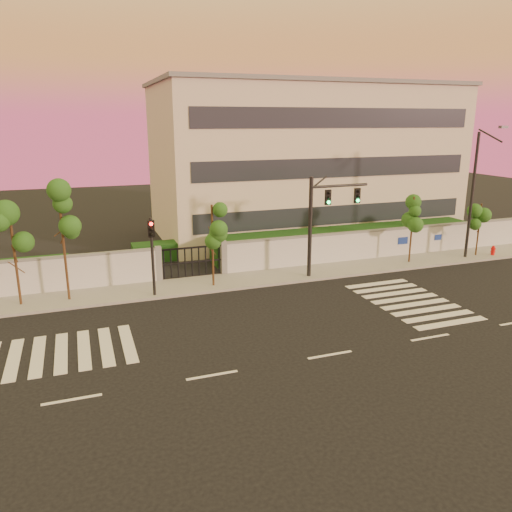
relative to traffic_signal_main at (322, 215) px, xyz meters
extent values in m
plane|color=black|center=(-4.49, -9.69, -3.90)|extent=(120.00, 120.00, 0.00)
cube|color=gray|center=(-4.49, 0.81, -3.82)|extent=(60.00, 3.00, 0.15)
cube|color=#B9BBC1|center=(10.01, 2.31, -2.90)|extent=(31.00, 0.30, 2.00)
cube|color=slate|center=(10.01, 2.31, -1.84)|extent=(31.00, 0.36, 0.12)
cube|color=slate|center=(-9.49, 2.31, -2.80)|extent=(0.35, 0.35, 2.20)
cube|color=slate|center=(-5.49, 2.31, -2.80)|extent=(0.35, 0.35, 2.20)
cube|color=black|center=(4.51, 4.81, -3.00)|extent=(20.00, 2.00, 1.80)
cube|color=black|center=(-7.49, 7.31, -3.30)|extent=(6.00, 1.50, 1.20)
cube|color=beige|center=(4.51, 12.31, 2.10)|extent=(24.00, 12.00, 12.00)
cube|color=#262D38|center=(4.51, 6.29, -1.40)|extent=(22.00, 0.08, 1.40)
cube|color=#262D38|center=(4.51, 6.29, 2.10)|extent=(22.00, 0.08, 1.40)
cube|color=#262D38|center=(4.51, 6.29, 5.60)|extent=(22.00, 0.08, 1.40)
cube|color=slate|center=(4.51, 12.31, 8.20)|extent=(24.40, 12.40, 0.30)
cube|color=silver|center=(-16.69, -5.69, -3.89)|extent=(0.50, 4.00, 0.02)
cube|color=silver|center=(-15.79, -5.69, -3.89)|extent=(0.50, 4.00, 0.02)
cube|color=silver|center=(-14.89, -5.69, -3.89)|extent=(0.50, 4.00, 0.02)
cube|color=silver|center=(-13.99, -5.69, -3.89)|extent=(0.50, 4.00, 0.02)
cube|color=silver|center=(-13.09, -5.69, -3.89)|extent=(0.50, 4.00, 0.02)
cube|color=silver|center=(-12.19, -5.69, -3.89)|extent=(0.50, 4.00, 0.02)
cube|color=silver|center=(2.51, -8.69, -3.89)|extent=(4.00, 0.50, 0.02)
cube|color=silver|center=(2.51, -7.79, -3.89)|extent=(4.00, 0.50, 0.02)
cube|color=silver|center=(2.51, -6.89, -3.89)|extent=(4.00, 0.50, 0.02)
cube|color=silver|center=(2.51, -5.99, -3.89)|extent=(4.00, 0.50, 0.02)
cube|color=silver|center=(2.51, -5.09, -3.89)|extent=(4.00, 0.50, 0.02)
cube|color=silver|center=(2.51, -4.19, -3.89)|extent=(4.00, 0.50, 0.02)
cube|color=silver|center=(2.51, -3.29, -3.89)|extent=(4.00, 0.50, 0.02)
cube|color=silver|center=(2.51, -2.39, -3.89)|extent=(4.00, 0.50, 0.02)
cube|color=silver|center=(-14.49, -9.69, -3.89)|extent=(2.00, 0.15, 0.01)
cube|color=silver|center=(-9.49, -9.69, -3.89)|extent=(2.00, 0.15, 0.01)
cube|color=silver|center=(-4.49, -9.69, -3.89)|extent=(2.00, 0.15, 0.01)
cube|color=silver|center=(0.51, -9.69, -3.89)|extent=(2.00, 0.15, 0.01)
cylinder|color=#382314|center=(-16.90, 0.67, -1.29)|extent=(0.13, 0.13, 5.21)
sphere|color=#174C15|center=(-16.90, 0.67, 0.27)|extent=(1.19, 1.19, 1.19)
sphere|color=#174C15|center=(-16.52, 0.89, -0.51)|extent=(0.91, 0.91, 0.91)
sphere|color=#174C15|center=(-17.23, 0.51, -0.25)|extent=(0.87, 0.87, 0.87)
cylinder|color=#382314|center=(-14.55, 0.60, -0.69)|extent=(0.13, 0.13, 6.41)
sphere|color=#174C15|center=(-14.55, 0.60, 1.23)|extent=(1.23, 1.23, 1.23)
sphere|color=#174C15|center=(-14.16, 0.83, 0.27)|extent=(0.94, 0.94, 0.94)
sphere|color=#174C15|center=(-14.89, 0.43, 0.59)|extent=(0.89, 0.89, 0.89)
cylinder|color=#382314|center=(-6.73, 0.26, -1.49)|extent=(0.12, 0.12, 4.82)
sphere|color=#174C15|center=(-6.73, 0.26, -0.04)|extent=(1.10, 1.10, 1.10)
sphere|color=#174C15|center=(-6.38, 0.46, -0.76)|extent=(0.84, 0.84, 0.84)
sphere|color=#174C15|center=(-7.02, 0.11, -0.52)|extent=(0.80, 0.80, 0.80)
cylinder|color=#382314|center=(6.94, 0.57, -1.63)|extent=(0.12, 0.12, 4.54)
sphere|color=#174C15|center=(6.94, 0.57, -0.27)|extent=(1.12, 1.12, 1.12)
sphere|color=#174C15|center=(7.29, 0.77, -0.95)|extent=(0.85, 0.85, 0.85)
sphere|color=#174C15|center=(6.64, 0.41, -0.72)|extent=(0.81, 0.81, 0.81)
cylinder|color=#382314|center=(12.43, 0.40, -1.99)|extent=(0.11, 0.11, 3.81)
sphere|color=#174C15|center=(12.43, 0.40, -0.85)|extent=(0.98, 0.98, 0.98)
sphere|color=#174C15|center=(12.74, 0.58, -1.42)|extent=(0.75, 0.75, 0.75)
sphere|color=#174C15|center=(12.16, 0.27, -1.23)|extent=(0.71, 0.71, 0.71)
cylinder|color=black|center=(-0.78, 0.01, -0.81)|extent=(0.24, 0.24, 6.16)
cylinder|color=black|center=(1.11, 0.01, 1.67)|extent=(3.78, 0.29, 0.16)
cube|color=black|center=(0.32, -0.04, 1.02)|extent=(0.35, 0.18, 0.89)
sphere|color=#0CF259|center=(0.32, -0.15, 0.75)|extent=(0.20, 0.20, 0.20)
cube|color=black|center=(2.30, -0.04, 1.02)|extent=(0.35, 0.18, 0.89)
sphere|color=#0CF259|center=(2.30, -0.15, 0.75)|extent=(0.20, 0.20, 0.20)
cylinder|color=black|center=(-10.18, -0.25, -1.69)|extent=(0.16, 0.16, 4.42)
cube|color=black|center=(-10.18, -0.30, -0.07)|extent=(0.34, 0.18, 0.88)
sphere|color=red|center=(-10.18, -0.41, 0.21)|extent=(0.20, 0.20, 0.20)
cylinder|color=black|center=(11.39, 0.28, 0.41)|extent=(0.19, 0.19, 8.61)
cylinder|color=black|center=(11.39, -0.69, 4.50)|extent=(0.11, 2.06, 0.84)
cube|color=#3F3F44|center=(11.39, -1.66, 5.04)|extent=(0.54, 0.27, 0.16)
cylinder|color=red|center=(13.57, 0.01, -3.62)|extent=(0.24, 0.24, 0.55)
cylinder|color=red|center=(13.57, 0.01, -3.29)|extent=(0.31, 0.31, 0.11)
sphere|color=red|center=(13.57, 0.01, -3.17)|extent=(0.20, 0.20, 0.20)
cylinder|color=red|center=(13.57, 0.01, -3.51)|extent=(0.33, 0.18, 0.11)
camera|label=1|loc=(-13.73, -26.24, 5.42)|focal=35.00mm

